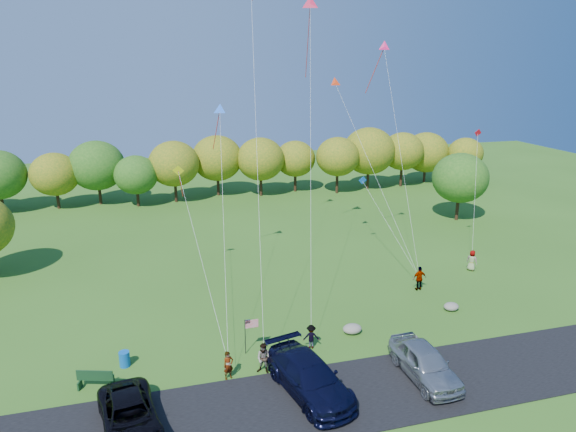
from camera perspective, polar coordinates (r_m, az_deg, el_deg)
name	(u,v)px	position (r m, az deg, el deg)	size (l,w,h in m)	color
ground	(311,357)	(31.73, 2.55, -15.42)	(140.00, 140.00, 0.00)	#305E1B
asphalt_lane	(334,398)	(28.60, 5.14, -19.46)	(44.00, 6.00, 0.06)	black
treeline	(236,166)	(63.47, -5.84, 5.54)	(77.41, 27.40, 7.73)	#3A2315
minivan_dark	(130,416)	(27.10, -17.19, -20.49)	(2.55, 5.53, 1.54)	black
minivan_navy	(310,377)	(28.30, 2.41, -17.46)	(2.60, 6.40, 1.86)	black
minivan_silver	(425,363)	(30.39, 14.95, -15.46)	(2.17, 5.39, 1.84)	#999DA2
flyer_a	(228,365)	(29.66, -6.64, -16.15)	(0.61, 0.40, 1.66)	#4C4C59
flyer_b	(264,359)	(29.91, -2.67, -15.55)	(0.89, 0.69, 1.83)	#4C4C59
flyer_c	(311,337)	(32.23, 2.58, -13.25)	(1.00, 0.57, 1.55)	#4C4C59
flyer_d	(419,278)	(40.81, 14.40, -6.73)	(1.13, 0.47, 1.93)	#4C4C59
flyer_e	(472,261)	(45.80, 19.75, -4.68)	(0.86, 0.56, 1.77)	#4C4C59
park_bench	(95,378)	(30.73, -20.63, -16.50)	(1.93, 0.89, 1.10)	#13361B
trash_barrel	(125,359)	(32.12, -17.71, -14.89)	(0.61, 0.61, 0.91)	#0B53AC
flag_assembly	(249,328)	(31.35, -4.36, -12.32)	(0.84, 0.54, 2.26)	black
boulder_near	(352,329)	(34.23, 7.15, -12.33)	(1.25, 0.98, 0.62)	gray
boulder_far	(451,307)	(38.57, 17.68, -9.57)	(1.08, 0.90, 0.56)	slate
kites_aloft	(298,35)	(41.20, 1.16, 19.45)	(25.35, 3.86, 20.08)	red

